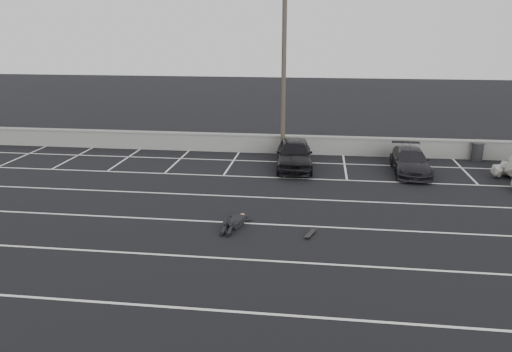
# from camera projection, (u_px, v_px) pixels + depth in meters

# --- Properties ---
(ground) EXTENTS (120.00, 120.00, 0.00)m
(ground) POSITION_uv_depth(u_px,v_px,m) (231.00, 259.00, 15.70)
(ground) COLOR black
(ground) RESTS_ON ground
(seawall) EXTENTS (50.00, 0.45, 1.06)m
(seawall) POSITION_uv_depth(u_px,v_px,m) (274.00, 144.00, 28.85)
(seawall) COLOR gray
(seawall) RESTS_ON ground
(stall_lines) EXTENTS (36.00, 20.05, 0.01)m
(stall_lines) POSITION_uv_depth(u_px,v_px,m) (249.00, 210.00, 19.89)
(stall_lines) COLOR silver
(stall_lines) RESTS_ON ground
(car_left) EXTENTS (2.10, 4.58, 1.52)m
(car_left) POSITION_uv_depth(u_px,v_px,m) (294.00, 154.00, 25.60)
(car_left) COLOR black
(car_left) RESTS_ON ground
(car_right) EXTENTS (1.76, 4.21, 1.22)m
(car_right) POSITION_uv_depth(u_px,v_px,m) (410.00, 161.00, 24.78)
(car_right) COLOR black
(car_right) RESTS_ON ground
(utility_pole) EXTENTS (1.27, 0.25, 9.49)m
(utility_pole) POSITION_uv_depth(u_px,v_px,m) (284.00, 70.00, 26.80)
(utility_pole) COLOR #4C4238
(utility_pole) RESTS_ON ground
(trash_bin) EXTENTS (0.78, 0.78, 1.00)m
(trash_bin) POSITION_uv_depth(u_px,v_px,m) (477.00, 152.00, 27.10)
(trash_bin) COLOR #28292B
(trash_bin) RESTS_ON ground
(person) EXTENTS (1.95, 2.81, 0.48)m
(person) POSITION_uv_depth(u_px,v_px,m) (237.00, 218.00, 18.39)
(person) COLOR black
(person) RESTS_ON ground
(skateboard) EXTENTS (0.38, 0.70, 0.08)m
(skateboard) POSITION_uv_depth(u_px,v_px,m) (310.00, 234.00, 17.42)
(skateboard) COLOR black
(skateboard) RESTS_ON ground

